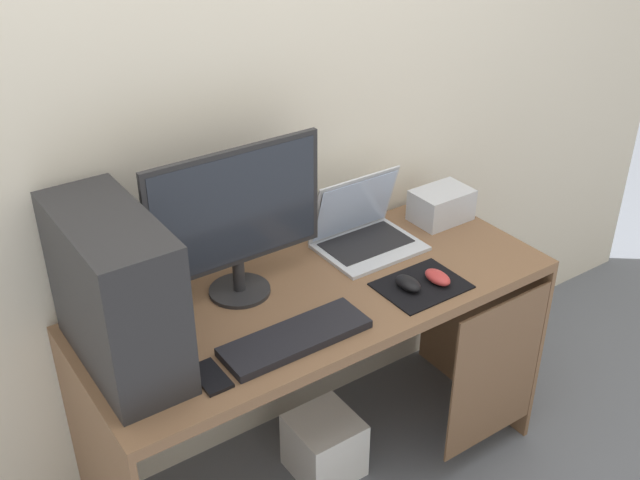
{
  "coord_description": "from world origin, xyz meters",
  "views": [
    {
      "loc": [
        -1.07,
        -1.54,
        2.01
      ],
      "look_at": [
        0.0,
        0.0,
        0.93
      ],
      "focal_mm": 42.39,
      "sensor_mm": 36.0,
      "label": 1
    }
  ],
  "objects": [
    {
      "name": "pc_tower",
      "position": [
        -0.6,
        0.03,
        0.96
      ],
      "size": [
        0.2,
        0.47,
        0.42
      ],
      "primitive_type": "cube",
      "color": "#232326",
      "rests_on": "desk"
    },
    {
      "name": "monitor",
      "position": [
        -0.2,
        0.13,
        1.0
      ],
      "size": [
        0.54,
        0.18,
        0.46
      ],
      "color": "#232326",
      "rests_on": "desk"
    },
    {
      "name": "mouse_right",
      "position": [
        0.32,
        -0.16,
        0.77
      ],
      "size": [
        0.06,
        0.1,
        0.03
      ],
      "primitive_type": "ellipsoid",
      "color": "#B23333",
      "rests_on": "mousepad"
    },
    {
      "name": "projector",
      "position": [
        0.61,
        0.14,
        0.8
      ],
      "size": [
        0.2,
        0.14,
        0.11
      ],
      "primitive_type": "cube",
      "color": "#B7BCC6",
      "rests_on": "desk"
    },
    {
      "name": "laptop",
      "position": [
        0.28,
        0.15,
        0.8
      ],
      "size": [
        0.32,
        0.25,
        0.24
      ],
      "color": "#B7BCC6",
      "rests_on": "desk"
    },
    {
      "name": "cell_phone",
      "position": [
        -0.45,
        -0.16,
        0.75
      ],
      "size": [
        0.07,
        0.13,
        0.01
      ],
      "primitive_type": "cube",
      "color": "black",
      "rests_on": "desk"
    },
    {
      "name": "desk",
      "position": [
        0.02,
        -0.01,
        0.6
      ],
      "size": [
        1.45,
        0.58,
        0.75
      ],
      "color": "brown",
      "rests_on": "ground_plane"
    },
    {
      "name": "keyboard",
      "position": [
        -0.19,
        -0.16,
        0.76
      ],
      "size": [
        0.42,
        0.14,
        0.02
      ],
      "primitive_type": "cube",
      "color": "black",
      "rests_on": "desk"
    },
    {
      "name": "ground_plane",
      "position": [
        0.0,
        0.0,
        0.0
      ],
      "size": [
        8.0,
        8.0,
        0.0
      ],
      "primitive_type": "plane",
      "color": "slate"
    },
    {
      "name": "wall_back",
      "position": [
        0.0,
        0.33,
        1.3
      ],
      "size": [
        4.0,
        0.05,
        2.6
      ],
      "color": "beige",
      "rests_on": "ground_plane"
    },
    {
      "name": "mouse_left",
      "position": [
        0.23,
        -0.14,
        0.77
      ],
      "size": [
        0.06,
        0.1,
        0.03
      ],
      "primitive_type": "ellipsoid",
      "color": "black",
      "rests_on": "mousepad"
    },
    {
      "name": "mousepad",
      "position": [
        0.27,
        -0.15,
        0.75
      ],
      "size": [
        0.26,
        0.2,
        0.0
      ],
      "primitive_type": "cube",
      "color": "black",
      "rests_on": "desk"
    },
    {
      "name": "subwoofer",
      "position": [
        0.02,
        -0.0,
        0.11
      ],
      "size": [
        0.22,
        0.22,
        0.22
      ],
      "primitive_type": "cube",
      "color": "white",
      "rests_on": "ground_plane"
    }
  ]
}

